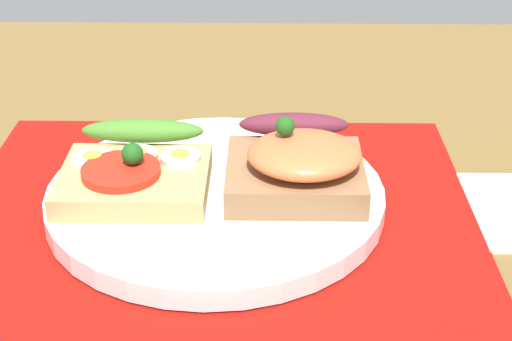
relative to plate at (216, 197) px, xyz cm
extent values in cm
cube|color=brown|center=(0.00, 0.00, -2.69)|extent=(120.00, 90.00, 3.20)
cube|color=#9B110A|center=(0.00, 0.00, -0.94)|extent=(38.43, 30.54, 0.30)
cylinder|color=white|center=(0.00, 0.00, 0.00)|extent=(24.99, 24.99, 1.58)
cube|color=tan|center=(-5.85, -0.57, 1.63)|extent=(10.75, 8.91, 1.69)
cylinder|color=red|center=(-6.65, -1.17, 2.78)|extent=(5.68, 5.68, 0.60)
ellipsoid|color=#47822A|center=(-5.85, 4.28, 3.38)|extent=(9.46, 2.20, 1.80)
sphere|color=#1E5919|center=(-5.84, -0.57, 3.88)|extent=(1.60, 1.60, 1.60)
cylinder|color=white|center=(-9.07, 0.75, 2.73)|extent=(3.03, 3.03, 0.50)
cylinder|color=yellow|center=(-9.07, 0.75, 3.06)|extent=(1.36, 1.36, 0.16)
cylinder|color=white|center=(-5.85, 1.29, 2.73)|extent=(3.03, 3.03, 0.50)
cylinder|color=yellow|center=(-5.85, 1.29, 3.06)|extent=(1.36, 1.36, 0.16)
cylinder|color=white|center=(-2.62, 1.10, 2.73)|extent=(3.03, 3.03, 0.50)
cylinder|color=yellow|center=(-2.62, 1.10, 3.06)|extent=(1.36, 1.36, 0.16)
cube|color=#8F6744|center=(5.85, -0.24, 1.85)|extent=(9.98, 9.03, 2.13)
ellipsoid|color=orange|center=(6.44, -0.77, 4.05)|extent=(8.18, 7.23, 2.27)
ellipsoid|color=maroon|center=(5.85, 4.68, 3.82)|extent=(8.48, 2.20, 1.80)
sphere|color=#1E5919|center=(5.05, 0.36, 5.89)|extent=(1.40, 1.40, 1.40)
camera|label=1|loc=(3.83, -50.03, 29.51)|focal=54.83mm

